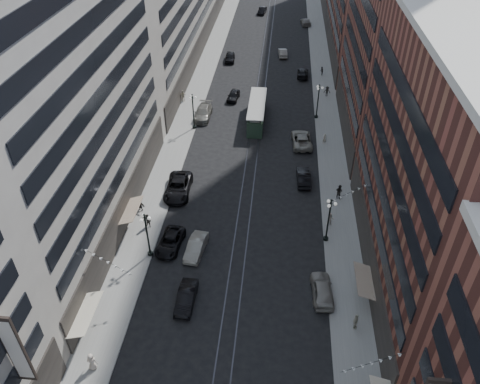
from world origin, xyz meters
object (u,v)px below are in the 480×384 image
(car_extra_1, at_px, (262,10))
(lamppost_sw_mid, at_px, (193,110))
(car_2, at_px, (170,242))
(car_12, at_px, (303,73))
(car_11, at_px, (302,139))
(car_extra_0, at_px, (196,247))
(car_extra_2, at_px, (306,22))
(pedestrian_4, at_px, (356,321))
(car_10, at_px, (303,177))
(lamppost_se_far, at_px, (329,219))
(car_4, at_px, (322,289))
(car_13, at_px, (233,96))
(pedestrian_9, at_px, (327,91))
(pedestrian_7, at_px, (339,191))
(car_8, at_px, (203,113))
(pedestrian_5, at_px, (140,205))
(car_9, at_px, (230,57))
(pedestrian_2, at_px, (148,221))
(car_7, at_px, (178,187))
(pedestrian_extra_0, at_px, (322,71))
(car_14, at_px, (283,53))
(pedestrian_6, at_px, (183,96))
(pedestrian_8, at_px, (324,139))
(pedestrian_extra_1, at_px, (330,219))
(car_5, at_px, (186,298))
(pedestrian_1, at_px, (92,362))
(lamppost_se_mid, at_px, (318,100))
(streetcar, at_px, (257,113))
(lamppost_sw_far, at_px, (147,234))

(car_extra_1, bearing_deg, lamppost_sw_mid, -89.46)
(car_2, relative_size, car_12, 1.01)
(lamppost_sw_mid, distance_m, car_12, 26.77)
(car_11, height_order, car_extra_1, car_11)
(car_extra_0, bearing_deg, car_extra_2, 87.57)
(pedestrian_4, height_order, car_10, pedestrian_4)
(lamppost_se_far, bearing_deg, car_4, -95.91)
(pedestrian_4, distance_m, car_13, 47.32)
(pedestrian_9, bearing_deg, car_extra_1, 109.55)
(car_extra_0, distance_m, car_extra_2, 78.30)
(pedestrian_7, bearing_deg, car_12, -42.19)
(car_8, height_order, pedestrian_5, pedestrian_5)
(pedestrian_9, bearing_deg, car_12, 119.13)
(lamppost_sw_mid, relative_size, car_11, 0.95)
(car_9, xyz_separation_m, car_13, (2.43, -16.84, -0.06))
(pedestrian_9, bearing_deg, pedestrian_2, -118.00)
(car_7, height_order, pedestrian_extra_0, car_7)
(car_9, distance_m, car_14, 10.83)
(car_14, relative_size, car_extra_0, 0.99)
(car_9, bearing_deg, lamppost_sw_mid, -98.04)
(car_7, distance_m, pedestrian_6, 24.98)
(car_10, bearing_deg, car_8, -48.53)
(car_4, bearing_deg, pedestrian_8, -97.23)
(car_4, relative_size, pedestrian_8, 2.96)
(pedestrian_2, distance_m, pedestrian_extra_1, 20.35)
(car_5, bearing_deg, car_extra_1, 90.14)
(car_5, distance_m, pedestrian_9, 48.22)
(pedestrian_2, xyz_separation_m, pedestrian_extra_1, (20.23, 2.27, -0.06))
(car_5, relative_size, pedestrian_1, 2.48)
(lamppost_se_mid, height_order, car_14, lamppost_se_mid)
(car_10, distance_m, pedestrian_6, 28.56)
(lamppost_se_mid, distance_m, car_2, 34.78)
(streetcar, bearing_deg, lamppost_sw_mid, -160.05)
(car_4, distance_m, car_9, 59.91)
(lamppost_sw_far, xyz_separation_m, car_extra_2, (17.60, 78.18, -2.38))
(streetcar, xyz_separation_m, pedestrian_9, (11.22, 9.48, -0.40))
(car_14, bearing_deg, car_11, 90.42)
(lamppost_sw_far, xyz_separation_m, pedestrian_4, (20.33, -7.32, -2.08))
(car_7, relative_size, car_13, 1.50)
(car_12, relative_size, pedestrian_9, 2.83)
(car_13, bearing_deg, lamppost_sw_far, -90.83)
(pedestrian_6, bearing_deg, streetcar, 132.28)
(car_9, xyz_separation_m, car_12, (14.11, -6.29, -0.07))
(car_11, bearing_deg, pedestrian_2, 44.05)
(car_4, xyz_separation_m, car_13, (-12.77, 41.12, -0.10))
(pedestrian_1, xyz_separation_m, car_12, (17.93, 61.28, -0.34))
(pedestrian_2, height_order, pedestrian_6, pedestrian_6)
(lamppost_se_far, xyz_separation_m, pedestrian_2, (-19.65, 0.27, -2.09))
(pedestrian_extra_1, bearing_deg, lamppost_se_mid, 94.73)
(pedestrian_4, xyz_separation_m, car_12, (-3.82, 55.25, -0.31))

